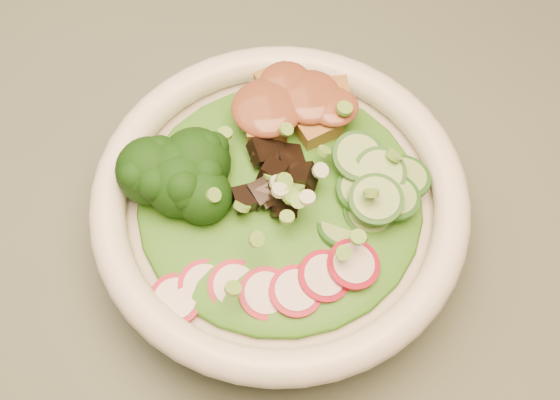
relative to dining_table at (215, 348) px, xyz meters
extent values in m
cube|color=#505B4C|center=(0.00, 0.00, 0.10)|extent=(1.20, 0.80, 0.03)
cylinder|color=white|center=(0.06, 0.04, 0.14)|extent=(0.22, 0.22, 0.05)
torus|color=white|center=(0.06, 0.04, 0.17)|extent=(0.25, 0.25, 0.02)
ellipsoid|color=#225912|center=(0.06, 0.04, 0.17)|extent=(0.19, 0.19, 0.02)
ellipsoid|color=brown|center=(0.07, 0.10, 0.19)|extent=(0.06, 0.05, 0.01)
camera|label=1|loc=(0.03, -0.20, 0.61)|focal=50.00mm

